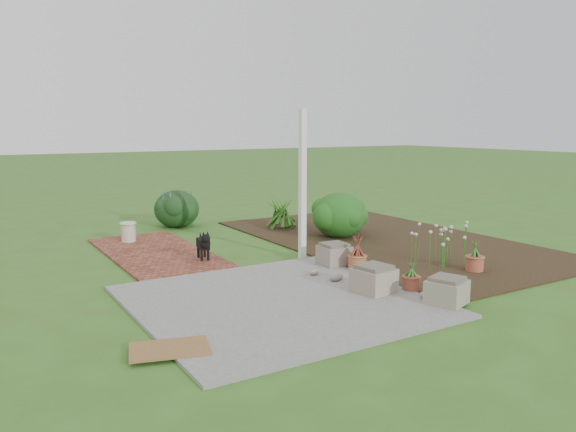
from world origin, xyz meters
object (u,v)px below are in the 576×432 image
black_dog (204,243)px  cream_ceramic_urn (128,232)px  stone_trough_near (447,292)px  evergreen_shrub (339,214)px

black_dog → cream_ceramic_urn: black_dog is taller
black_dog → cream_ceramic_urn: bearing=117.5°
stone_trough_near → black_dog: black_dog is taller
black_dog → evergreen_shrub: bearing=18.7°
black_dog → stone_trough_near: bearing=-55.4°
black_dog → cream_ceramic_urn: (-0.66, 2.10, -0.09)m
stone_trough_near → cream_ceramic_urn: (-2.35, 5.82, 0.04)m
stone_trough_near → black_dog: size_ratio=0.82×
evergreen_shrub → black_dog: bearing=-171.4°
black_dog → evergreen_shrub: (3.11, 0.47, 0.17)m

